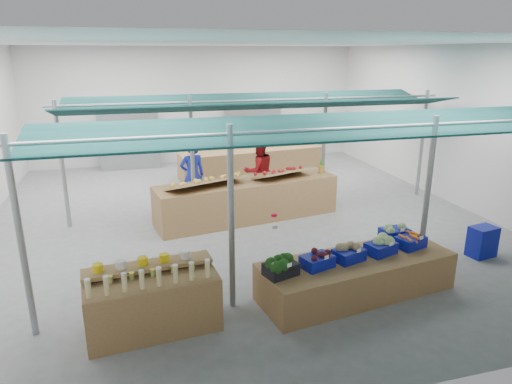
{
  "coord_description": "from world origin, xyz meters",
  "views": [
    {
      "loc": [
        -2.39,
        -10.52,
        4.02
      ],
      "look_at": [
        0.06,
        -1.6,
        1.15
      ],
      "focal_mm": 32.0,
      "sensor_mm": 36.0,
      "label": 1
    }
  ],
  "objects_px": {
    "veg_counter": "(356,276)",
    "vendor_right": "(259,171)",
    "fruit_counter": "(248,200)",
    "vendor_left": "(193,176)",
    "bottle_shelf": "(152,300)",
    "crate_stack": "(482,242)"
  },
  "relations": [
    {
      "from": "vendor_left",
      "to": "veg_counter",
      "type": "bearing_deg",
      "value": 102.36
    },
    {
      "from": "fruit_counter",
      "to": "vendor_left",
      "type": "xyz_separation_m",
      "value": [
        -1.2,
        1.1,
        0.42
      ]
    },
    {
      "from": "bottle_shelf",
      "to": "veg_counter",
      "type": "bearing_deg",
      "value": -3.51
    },
    {
      "from": "crate_stack",
      "to": "vendor_right",
      "type": "xyz_separation_m",
      "value": [
        -3.46,
        4.48,
        0.59
      ]
    },
    {
      "from": "veg_counter",
      "to": "vendor_right",
      "type": "distance_m",
      "value": 5.22
    },
    {
      "from": "veg_counter",
      "to": "crate_stack",
      "type": "height_order",
      "value": "veg_counter"
    },
    {
      "from": "veg_counter",
      "to": "crate_stack",
      "type": "relative_size",
      "value": 5.38
    },
    {
      "from": "fruit_counter",
      "to": "vendor_left",
      "type": "relative_size",
      "value": 2.5
    },
    {
      "from": "vendor_left",
      "to": "vendor_right",
      "type": "bearing_deg",
      "value": 170.4
    },
    {
      "from": "veg_counter",
      "to": "vendor_right",
      "type": "height_order",
      "value": "vendor_right"
    },
    {
      "from": "fruit_counter",
      "to": "crate_stack",
      "type": "relative_size",
      "value": 7.19
    },
    {
      "from": "fruit_counter",
      "to": "vendor_right",
      "type": "xyz_separation_m",
      "value": [
        0.6,
        1.1,
        0.42
      ]
    },
    {
      "from": "crate_stack",
      "to": "vendor_right",
      "type": "height_order",
      "value": "vendor_right"
    },
    {
      "from": "bottle_shelf",
      "to": "veg_counter",
      "type": "height_order",
      "value": "bottle_shelf"
    },
    {
      "from": "fruit_counter",
      "to": "crate_stack",
      "type": "distance_m",
      "value": 5.29
    },
    {
      "from": "fruit_counter",
      "to": "vendor_right",
      "type": "distance_m",
      "value": 1.32
    },
    {
      "from": "bottle_shelf",
      "to": "vendor_right",
      "type": "distance_m",
      "value": 6.18
    },
    {
      "from": "bottle_shelf",
      "to": "vendor_right",
      "type": "height_order",
      "value": "vendor_right"
    },
    {
      "from": "fruit_counter",
      "to": "vendor_left",
      "type": "distance_m",
      "value": 1.68
    },
    {
      "from": "fruit_counter",
      "to": "vendor_right",
      "type": "relative_size",
      "value": 2.5
    },
    {
      "from": "bottle_shelf",
      "to": "vendor_left",
      "type": "bearing_deg",
      "value": 70.22
    },
    {
      "from": "veg_counter",
      "to": "fruit_counter",
      "type": "relative_size",
      "value": 0.75
    }
  ]
}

